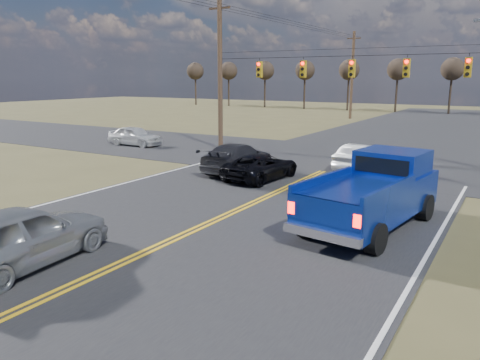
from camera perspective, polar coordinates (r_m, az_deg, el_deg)
The scene contains 12 objects.
ground at distance 13.17m, azimuth -12.94°, elevation -9.35°, with size 160.00×160.00×0.00m, color brown.
road_main at distance 21.15m, azimuth 6.11°, elevation -0.81°, with size 14.00×120.00×0.02m, color #28282B.
road_cross at distance 28.47m, azimuth 12.96°, elevation 2.36°, with size 120.00×12.00×0.02m, color #28282B.
signal_gantry at distance 27.71m, azimuth 14.34°, elevation 12.56°, with size 19.60×4.83×10.00m.
utility_poles at distance 27.11m, azimuth 12.82°, elevation 12.99°, with size 19.60×58.32×10.00m.
treeline at distance 36.70m, azimuth 17.93°, elevation 13.22°, with size 87.00×117.80×7.40m.
pickup_truck at distance 15.75m, azimuth 15.99°, elevation -1.51°, with size 3.23×6.60×2.38m.
silver_suv at distance 13.33m, azimuth -25.14°, elevation -6.19°, with size 1.96×4.86×1.66m, color #919498.
black_suv at distance 22.46m, azimuth 2.59°, elevation 1.65°, with size 2.06×4.47×1.24m, color black.
white_car_queue at distance 25.54m, azimuth 14.62°, elevation 2.71°, with size 1.45×4.17×1.37m, color silver.
dgrey_car_queue at distance 24.27m, azimuth -0.31°, elevation 2.75°, with size 2.07×5.08×1.48m, color #2C2C30.
cross_car_west at distance 34.52m, azimuth -12.69°, elevation 5.27°, with size 4.11×1.65×1.40m, color silver.
Camera 1 is at (8.64, -8.70, 4.81)m, focal length 35.00 mm.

